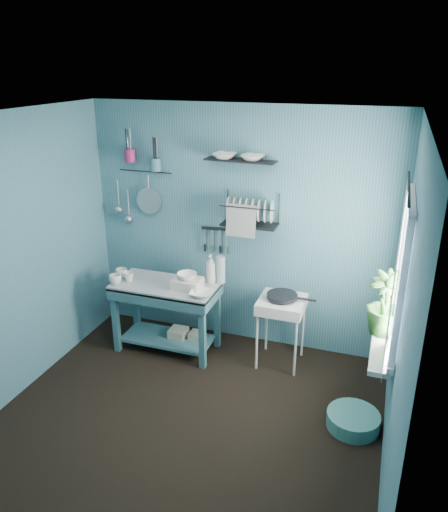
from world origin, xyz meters
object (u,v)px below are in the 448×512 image
(water_bottle, at_px, (221,270))
(dish_rack, at_px, (250,210))
(utensil_cup_magenta, at_px, (130,156))
(utensil_cup_teal, at_px, (156,165))
(mug_right, at_px, (122,273))
(storage_tin_small, at_px, (197,341))
(potted_plant, at_px, (385,303))
(work_counter, at_px, (167,317))
(mug_mid, at_px, (129,277))
(wash_tub, at_px, (187,283))
(floor_basin, at_px, (353,420))
(hotplate_stand, at_px, (281,331))
(frying_pan, at_px, (282,296))
(mug_left, at_px, (115,279))
(storage_tin_large, at_px, (178,338))
(colander, at_px, (149,201))
(soap_bottle, at_px, (211,268))

(water_bottle, height_order, dish_rack, dish_rack)
(utensil_cup_magenta, xyz_separation_m, utensil_cup_teal, (0.29, 0.00, -0.08))
(water_bottle, height_order, utensil_cup_magenta, utensil_cup_magenta)
(mug_right, xyz_separation_m, storage_tin_small, (0.80, 0.08, -0.70))
(water_bottle, xyz_separation_m, potted_plant, (1.60, -0.66, 0.20))
(work_counter, xyz_separation_m, mug_mid, (-0.38, -0.06, 0.42))
(work_counter, xyz_separation_m, wash_tub, (0.25, -0.02, 0.43))
(utensil_cup_teal, xyz_separation_m, floor_basin, (2.24, -1.04, -1.81))
(hotplate_stand, height_order, utensil_cup_magenta, utensil_cup_magenta)
(frying_pan, bearing_deg, mug_left, -170.05)
(mug_mid, distance_m, utensil_cup_magenta, 1.26)
(water_bottle, distance_m, utensil_cup_magenta, 1.51)
(utensil_cup_magenta, distance_m, storage_tin_large, 1.98)
(utensil_cup_magenta, bearing_deg, frying_pan, -9.42)
(mug_right, xyz_separation_m, potted_plant, (2.62, -0.44, 0.29))
(hotplate_stand, relative_size, utensil_cup_magenta, 5.44)
(wash_tub, height_order, potted_plant, potted_plant)
(mug_mid, distance_m, frying_pan, 1.57)
(mug_left, relative_size, colander, 0.44)
(mug_left, bearing_deg, wash_tub, 10.86)
(potted_plant, relative_size, storage_tin_large, 2.37)
(mug_left, xyz_separation_m, storage_tin_small, (0.78, 0.24, -0.70))
(water_bottle, relative_size, storage_tin_small, 1.40)
(frying_pan, bearing_deg, wash_tub, -170.77)
(mug_mid, relative_size, floor_basin, 0.23)
(wash_tub, distance_m, water_bottle, 0.37)
(mug_mid, bearing_deg, work_counter, 8.97)
(utensil_cup_magenta, height_order, storage_tin_large, utensil_cup_magenta)
(wash_tub, relative_size, utensil_cup_teal, 2.15)
(mug_left, relative_size, floor_basin, 0.28)
(wash_tub, bearing_deg, dish_rack, 36.58)
(hotplate_stand, bearing_deg, potted_plant, -23.72)
(mug_right, bearing_deg, water_bottle, 12.17)
(work_counter, relative_size, mug_left, 8.63)
(mug_left, xyz_separation_m, storage_tin_large, (0.58, 0.21, -0.69))
(work_counter, distance_m, storage_tin_large, 0.29)
(dish_rack, height_order, storage_tin_small, dish_rack)
(mug_left, relative_size, dish_rack, 0.22)
(soap_bottle, xyz_separation_m, potted_plant, (1.70, -0.64, 0.19))
(wash_tub, relative_size, storage_tin_large, 1.27)
(wash_tub, relative_size, colander, 1.00)
(wash_tub, relative_size, floor_basin, 0.64)
(soap_bottle, bearing_deg, frying_pan, -5.15)
(utensil_cup_magenta, xyz_separation_m, floor_basin, (2.53, -1.04, -1.88))
(mug_left, bearing_deg, utensil_cup_magenta, 96.33)
(potted_plant, bearing_deg, floor_basin, -126.39)
(water_bottle, bearing_deg, soap_bottle, -168.69)
(mug_right, bearing_deg, utensil_cup_magenta, 96.03)
(wash_tub, distance_m, dish_rack, 0.96)
(wash_tub, distance_m, storage_tin_large, 0.71)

